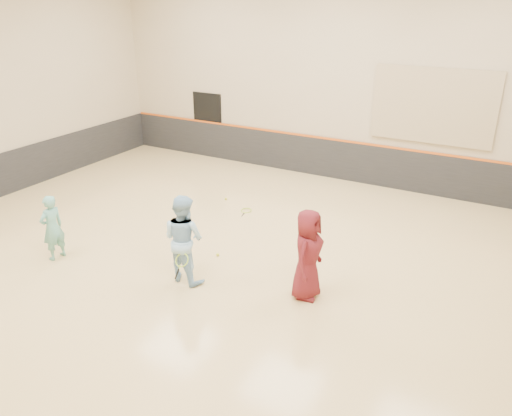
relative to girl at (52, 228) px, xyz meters
The scene contains 13 objects.
room 3.67m from the girl, 27.93° to the left, with size 15.04×12.04×6.22m.
wainscot_back 8.35m from the girl, 67.13° to the left, with size 14.90×0.04×1.20m, color #232326.
accent_stripe 8.35m from the girl, 67.10° to the left, with size 14.90×0.03×0.06m, color #D85914.
acoustic_panel 9.93m from the girl, 51.76° to the left, with size 3.20×0.08×2.00m, color tan.
doorway 7.81m from the girl, 99.27° to the left, with size 1.10×0.05×2.20m, color black.
girl is the anchor object (origin of this frame).
instructor 3.03m from the girl, 12.40° to the left, with size 0.87×0.68×1.79m, color #9CCEF1.
young_man 5.43m from the girl, 13.51° to the left, with size 0.85×0.55×1.74m, color maroon.
held_racket 3.16m from the girl, ahead, with size 0.43×0.43×0.48m, color #ADDE30, non-canonical shape.
spare_racket 4.81m from the girl, 61.03° to the left, with size 0.63×0.63×0.08m, color #A1CA2C, non-canonical shape.
ball_under_racket 3.53m from the girl, 30.24° to the left, with size 0.07×0.07×0.07m, color yellow.
ball_in_hand 5.49m from the girl, 12.60° to the left, with size 0.07×0.07×0.07m, color #CFEF37.
ball_beside_spare 4.82m from the girl, 72.66° to the left, with size 0.07×0.07×0.07m, color yellow.
Camera 1 is at (5.10, -7.92, 5.24)m, focal length 35.00 mm.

